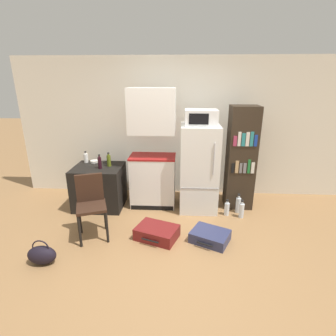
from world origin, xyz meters
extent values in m
plane|color=olive|center=(0.00, 0.00, 0.00)|extent=(24.00, 24.00, 0.00)
cube|color=silver|center=(0.20, 2.00, 1.30)|extent=(6.40, 0.10, 2.60)
cube|color=black|center=(-1.32, 1.24, 0.37)|extent=(0.84, 0.72, 0.75)
cube|color=white|center=(-0.36, 1.36, 0.45)|extent=(0.78, 0.48, 0.90)
cube|color=maroon|center=(-0.36, 1.36, 0.91)|extent=(0.80, 0.49, 0.03)
cube|color=white|center=(-0.36, 1.36, 1.70)|extent=(0.78, 0.41, 0.75)
cube|color=black|center=(-0.36, 1.11, 0.04)|extent=(0.75, 0.01, 0.08)
cube|color=silver|center=(0.45, 1.27, 0.74)|extent=(0.64, 0.65, 1.49)
cube|color=gray|center=(0.45, 0.94, 0.51)|extent=(0.61, 0.01, 0.01)
cylinder|color=silver|center=(0.65, 0.93, 1.01)|extent=(0.02, 0.02, 0.52)
cube|color=silver|center=(0.45, 1.27, 1.61)|extent=(0.52, 0.38, 0.25)
cube|color=black|center=(0.40, 1.08, 1.61)|extent=(0.30, 0.01, 0.17)
cube|color=#2D2319|center=(1.17, 1.40, 0.90)|extent=(0.47, 0.40, 1.79)
cube|color=black|center=(1.00, 1.19, 0.78)|extent=(0.05, 0.01, 0.17)
cube|color=tan|center=(1.07, 1.19, 0.80)|extent=(0.05, 0.01, 0.21)
cube|color=slate|center=(1.14, 1.19, 0.78)|extent=(0.04, 0.01, 0.17)
cube|color=slate|center=(1.20, 1.19, 0.78)|extent=(0.05, 0.01, 0.17)
cube|color=#1E7033|center=(1.27, 1.19, 0.82)|extent=(0.04, 0.01, 0.24)
cube|color=silver|center=(1.33, 1.19, 0.79)|extent=(0.05, 0.01, 0.19)
cube|color=#A33351|center=(1.00, 1.19, 1.25)|extent=(0.06, 0.01, 0.17)
cube|color=silver|center=(1.07, 1.19, 1.28)|extent=(0.05, 0.01, 0.23)
cube|color=teal|center=(1.14, 1.19, 1.27)|extent=(0.06, 0.01, 0.21)
cube|color=silver|center=(1.20, 1.19, 1.28)|extent=(0.06, 0.01, 0.23)
cube|color=teal|center=(1.27, 1.19, 1.28)|extent=(0.05, 0.01, 0.24)
cube|color=#193899|center=(1.33, 1.19, 1.26)|extent=(0.05, 0.01, 0.19)
cylinder|color=white|center=(-1.61, 1.49, 0.83)|extent=(0.08, 0.08, 0.16)
cylinder|color=white|center=(-1.61, 1.49, 0.92)|extent=(0.03, 0.03, 0.03)
cylinder|color=black|center=(-1.61, 1.49, 0.95)|extent=(0.04, 0.04, 0.02)
cylinder|color=black|center=(-1.25, 1.16, 0.85)|extent=(0.06, 0.06, 0.19)
cylinder|color=black|center=(-1.25, 1.16, 0.96)|extent=(0.03, 0.03, 0.03)
cylinder|color=black|center=(-1.25, 1.16, 0.99)|extent=(0.03, 0.03, 0.02)
cylinder|color=#566619|center=(-1.12, 1.28, 0.85)|extent=(0.07, 0.07, 0.19)
cylinder|color=#566619|center=(-1.12, 1.28, 0.96)|extent=(0.03, 0.03, 0.03)
cylinder|color=black|center=(-1.12, 1.28, 0.99)|extent=(0.04, 0.04, 0.02)
cylinder|color=silver|center=(-1.45, 1.48, 0.77)|extent=(0.14, 0.14, 0.04)
cylinder|color=black|center=(-1.22, 0.00, 0.24)|extent=(0.04, 0.04, 0.47)
cylinder|color=black|center=(-0.88, 0.12, 0.24)|extent=(0.04, 0.04, 0.47)
cylinder|color=black|center=(-1.35, 0.34, 0.24)|extent=(0.04, 0.04, 0.47)
cylinder|color=black|center=(-1.00, 0.47, 0.24)|extent=(0.04, 0.04, 0.47)
cube|color=#331E14|center=(-1.11, 0.23, 0.49)|extent=(0.51, 0.51, 0.04)
cube|color=#331E14|center=(-1.17, 0.40, 0.72)|extent=(0.37, 0.18, 0.41)
cube|color=maroon|center=(-0.19, 0.27, 0.09)|extent=(0.68, 0.58, 0.18)
cylinder|color=black|center=(-0.27, 0.06, 0.09)|extent=(0.25, 0.11, 0.02)
cube|color=navy|center=(0.57, 0.23, 0.08)|extent=(0.63, 0.57, 0.15)
cylinder|color=black|center=(0.48, 0.04, 0.08)|extent=(0.21, 0.12, 0.02)
ellipsoid|color=black|center=(-1.57, -0.37, 0.12)|extent=(0.36, 0.20, 0.24)
torus|color=black|center=(-1.57, -0.37, 0.23)|extent=(0.21, 0.02, 0.21)
cylinder|color=silver|center=(1.13, 1.12, 0.13)|extent=(0.08, 0.08, 0.27)
cylinder|color=silver|center=(1.13, 1.12, 0.29)|extent=(0.04, 0.04, 0.05)
cylinder|color=black|center=(1.13, 1.12, 0.33)|extent=(0.04, 0.04, 0.03)
cylinder|color=silver|center=(1.16, 0.94, 0.12)|extent=(0.08, 0.08, 0.25)
cylinder|color=silver|center=(1.16, 0.94, 0.27)|extent=(0.04, 0.04, 0.04)
cylinder|color=black|center=(1.16, 0.94, 0.30)|extent=(0.04, 0.04, 0.03)
cylinder|color=silver|center=(0.92, 1.01, 0.11)|extent=(0.08, 0.08, 0.22)
cylinder|color=silver|center=(0.92, 1.01, 0.24)|extent=(0.04, 0.04, 0.04)
cylinder|color=black|center=(0.92, 1.01, 0.27)|extent=(0.04, 0.04, 0.02)
camera|label=1|loc=(0.15, -3.01, 2.20)|focal=28.00mm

